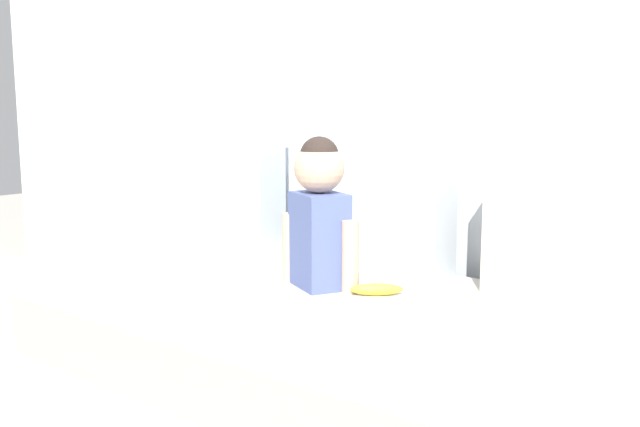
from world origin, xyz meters
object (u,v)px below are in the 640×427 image
at_px(couch, 322,340).
at_px(banana, 377,289).
at_px(throw_pillow_right, 582,230).
at_px(throw_pillow_left, 234,185).
at_px(throw_pillow_center, 379,190).
at_px(toddler, 319,211).

height_order(couch, banana, banana).
height_order(couch, throw_pillow_right, throw_pillow_right).
height_order(throw_pillow_left, throw_pillow_right, throw_pillow_left).
height_order(throw_pillow_center, banana, throw_pillow_center).
height_order(throw_pillow_left, throw_pillow_center, throw_pillow_center).
height_order(throw_pillow_right, banana, throw_pillow_right).
xyz_separation_m(throw_pillow_center, toddler, (-0.01, -0.34, -0.04)).
distance_m(couch, throw_pillow_left, 0.93).
height_order(couch, throw_pillow_left, throw_pillow_left).
height_order(throw_pillow_center, throw_pillow_right, throw_pillow_center).
distance_m(throw_pillow_left, throw_pillow_right, 1.48).
xyz_separation_m(couch, throw_pillow_right, (0.74, 0.34, 0.41)).
bearing_deg(throw_pillow_right, throw_pillow_center, 180.00).
relative_size(toddler, banana, 2.97).
relative_size(throw_pillow_left, throw_pillow_right, 0.92).
bearing_deg(throw_pillow_center, couch, -90.00).
distance_m(couch, throw_pillow_center, 0.59).
bearing_deg(throw_pillow_center, throw_pillow_right, 0.00).
bearing_deg(couch, throw_pillow_left, 155.02).
relative_size(throw_pillow_right, banana, 3.42).
xyz_separation_m(couch, toddler, (-0.01, 0.01, 0.44)).
height_order(couch, throw_pillow_center, throw_pillow_center).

